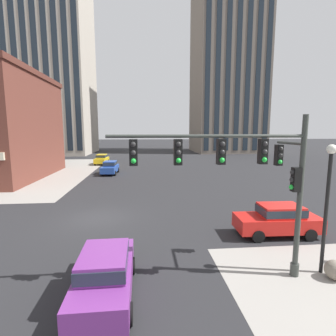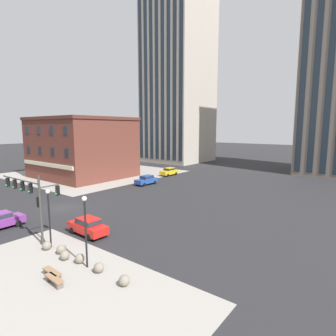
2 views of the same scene
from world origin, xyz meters
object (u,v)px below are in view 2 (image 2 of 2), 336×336
object	(u,v)px
bollard_sphere_curb_c	(65,255)
bench_near_signal	(52,273)
street_lamp_mid_sidewalk	(85,223)
bollard_sphere_curb_a	(47,246)
bollard_sphere_curb_d	(80,258)
bench_mid_block	(54,280)
car_main_southbound_far	(146,180)
car_cross_eastbound	(0,220)
car_parked_curb	(88,226)
traffic_signal_main	(31,196)
bollard_sphere_curb_e	(99,268)
street_lamp_corner_near	(49,211)
car_cross_westbound	(169,171)
bollard_sphere_curb_f	(124,281)
bollard_sphere_curb_b	(61,249)

from	to	relation	value
bollard_sphere_curb_c	bench_near_signal	world-z (taller)	bollard_sphere_curb_c
bollard_sphere_curb_c	street_lamp_mid_sidewalk	world-z (taller)	street_lamp_mid_sidewalk
bollard_sphere_curb_a	bollard_sphere_curb_d	distance (m)	4.23
bench_mid_block	car_main_southbound_far	bearing A→B (deg)	121.32
street_lamp_mid_sidewalk	car_cross_eastbound	distance (m)	13.93
street_lamp_mid_sidewalk	car_parked_curb	world-z (taller)	street_lamp_mid_sidewalk
car_parked_curb	traffic_signal_main	bearing A→B (deg)	-131.03
bench_near_signal	car_parked_curb	xyz separation A→B (m)	(-4.48, 6.28, 0.59)
bollard_sphere_curb_a	car_main_southbound_far	distance (m)	27.97
bollard_sphere_curb_e	traffic_signal_main	bearing A→B (deg)	178.65
bollard_sphere_curb_c	traffic_signal_main	bearing A→B (deg)	174.01
street_lamp_mid_sidewalk	car_cross_eastbound	bearing A→B (deg)	-177.66
bollard_sphere_curb_c	bench_mid_block	distance (m)	3.49
bollard_sphere_curb_d	car_cross_eastbound	bearing A→B (deg)	-177.27
bollard_sphere_curb_a	car_main_southbound_far	xyz separation A→B (m)	(-11.60, 25.45, 0.55)
street_lamp_corner_near	car_cross_eastbound	xyz separation A→B (m)	(-8.32, -0.78, -2.31)
bollard_sphere_curb_a	bench_mid_block	bearing A→B (deg)	-24.74
street_lamp_corner_near	car_parked_curb	size ratio (longest dim) A/B	1.15
traffic_signal_main	bench_mid_block	xyz separation A→B (m)	(8.59, -3.02, -3.77)
car_cross_westbound	car_parked_curb	world-z (taller)	same
street_lamp_corner_near	car_parked_curb	distance (m)	4.37
bollard_sphere_curb_c	bench_mid_block	bearing A→B (deg)	-43.12
bollard_sphere_curb_e	bollard_sphere_curb_a	bearing A→B (deg)	-177.29
car_cross_eastbound	bench_near_signal	bearing A→B (deg)	-7.85
bollard_sphere_curb_c	bollard_sphere_curb_d	xyz separation A→B (m)	(1.37, 0.40, 0.00)
bollard_sphere_curb_c	bench_near_signal	size ratio (longest dim) A/B	0.41
bollard_sphere_curb_c	street_lamp_corner_near	distance (m)	4.21
bollard_sphere_curb_f	car_main_southbound_far	size ratio (longest dim) A/B	0.16
bollard_sphere_curb_c	bollard_sphere_curb_f	size ratio (longest dim) A/B	1.00
bollard_sphere_curb_b	car_main_southbound_far	world-z (taller)	car_main_southbound_far
bollard_sphere_curb_e	car_cross_westbound	distance (m)	41.16
bollard_sphere_curb_d	car_cross_westbound	distance (m)	40.06
bollard_sphere_curb_c	bollard_sphere_curb_f	world-z (taller)	same
bollard_sphere_curb_a	street_lamp_corner_near	size ratio (longest dim) A/B	0.14
car_cross_westbound	bollard_sphere_curb_c	bearing A→B (deg)	-64.47
bench_near_signal	bench_mid_block	bearing A→B (deg)	-22.99
bollard_sphere_curb_d	car_cross_westbound	bearing A→B (deg)	117.55
bench_near_signal	bench_mid_block	distance (m)	1.01
bollard_sphere_curb_a	bollard_sphere_curb_b	xyz separation A→B (m)	(1.65, 0.31, 0.00)
bench_near_signal	bollard_sphere_curb_a	bearing A→B (deg)	154.90
bollard_sphere_curb_b	bollard_sphere_curb_d	distance (m)	2.57
traffic_signal_main	bollard_sphere_curb_a	distance (m)	4.94
traffic_signal_main	bollard_sphere_curb_b	size ratio (longest dim) A/B	9.77
car_cross_westbound	bench_mid_block	bearing A→B (deg)	-62.78
bench_near_signal	car_parked_curb	world-z (taller)	car_parked_curb
car_parked_curb	bench_near_signal	bearing A→B (deg)	-54.52
bollard_sphere_curb_d	car_main_southbound_far	distance (m)	29.71
bollard_sphere_curb_d	street_lamp_mid_sidewalk	distance (m)	3.17
bench_mid_block	street_lamp_mid_sidewalk	xyz separation A→B (m)	(-0.20, 2.74, 3.06)
bollard_sphere_curb_e	car_main_southbound_far	xyz separation A→B (m)	(-18.10, 25.14, 0.55)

